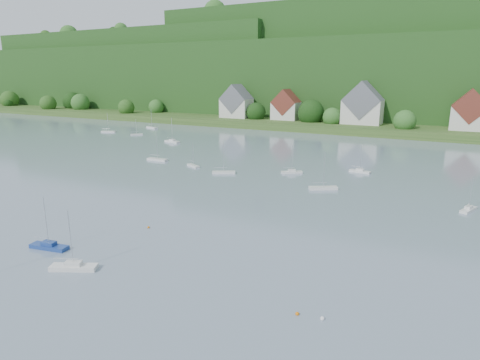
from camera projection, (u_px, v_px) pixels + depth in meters
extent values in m
cube|color=#2E4C1C|center=(355.00, 124.00, 187.75)|extent=(600.00, 60.00, 3.00)
cube|color=#183B12|center=(384.00, 80.00, 247.58)|extent=(620.00, 160.00, 40.00)
cube|color=#183B12|center=(169.00, 74.00, 300.64)|extent=(200.00, 120.00, 52.00)
cube|color=#183B12|center=(402.00, 66.00, 236.83)|extent=(240.00, 130.00, 60.00)
sphere|color=#2E6023|center=(80.00, 103.00, 247.71)|extent=(11.19, 11.19, 11.19)
sphere|color=#2E6023|center=(156.00, 107.00, 227.60)|extent=(8.61, 8.61, 8.61)
sphere|color=#1E4815|center=(126.00, 108.00, 223.32)|extent=(9.03, 9.03, 9.03)
sphere|color=#2E6023|center=(332.00, 117.00, 175.90)|extent=(8.19, 8.19, 8.19)
sphere|color=#2E6023|center=(241.00, 114.00, 198.07)|extent=(6.49, 6.49, 6.49)
sphere|color=#1E4815|center=(10.00, 100.00, 277.76)|extent=(11.94, 11.94, 11.94)
sphere|color=#2E6023|center=(474.00, 118.00, 158.68)|extent=(12.16, 12.16, 12.16)
sphere|color=#2E6023|center=(405.00, 121.00, 159.17)|extent=(8.73, 8.73, 8.73)
sphere|color=black|center=(256.00, 112.00, 194.06)|extent=(9.32, 9.32, 9.32)
sphere|color=black|center=(79.00, 103.00, 256.96)|extent=(9.50, 9.50, 9.50)
sphere|color=black|center=(72.00, 102.00, 257.36)|extent=(11.91, 11.91, 11.91)
sphere|color=#1E4815|center=(48.00, 104.00, 250.46)|extent=(9.91, 9.91, 9.91)
sphere|color=black|center=(9.00, 103.00, 274.65)|extent=(6.16, 6.16, 6.16)
sphere|color=black|center=(311.00, 113.00, 182.28)|extent=(11.92, 11.92, 11.92)
sphere|color=#2E6023|center=(175.00, 27.00, 253.14)|extent=(10.52, 10.52, 10.52)
sphere|color=#2E6023|center=(69.00, 35.00, 305.81)|extent=(13.75, 13.75, 13.75)
sphere|color=#1E4815|center=(251.00, 30.00, 267.06)|extent=(10.29, 10.29, 10.29)
sphere|color=black|center=(123.00, 36.00, 310.00)|extent=(10.31, 10.31, 10.31)
sphere|color=black|center=(114.00, 33.00, 282.13)|extent=(8.14, 8.14, 8.14)
sphere|color=#2E6023|center=(140.00, 37.00, 308.36)|extent=(7.15, 7.15, 7.15)
sphere|color=black|center=(73.00, 38.00, 333.75)|extent=(11.66, 11.66, 11.66)
sphere|color=black|center=(267.00, 28.00, 249.91)|extent=(7.18, 7.18, 7.18)
sphere|color=#2E6023|center=(121.00, 30.00, 264.40)|extent=(8.89, 8.89, 8.89)
sphere|color=#1E4815|center=(46.00, 36.00, 301.45)|extent=(7.77, 7.77, 7.77)
sphere|color=black|center=(116.00, 36.00, 307.84)|extent=(9.97, 9.97, 9.97)
sphere|color=#2E6023|center=(307.00, 8.00, 227.35)|extent=(8.18, 8.18, 8.18)
sphere|color=#1E4815|center=(394.00, 10.00, 241.04)|extent=(12.73, 12.73, 12.73)
sphere|color=#2E6023|center=(312.00, 16.00, 258.22)|extent=(7.07, 7.07, 7.07)
sphere|color=black|center=(375.00, 3.00, 212.05)|extent=(8.21, 8.21, 8.21)
sphere|color=#2E6023|center=(348.00, 10.00, 240.96)|extent=(12.24, 12.24, 12.24)
sphere|color=#2E6023|center=(215.00, 11.00, 246.52)|extent=(13.65, 13.65, 13.65)
sphere|color=#1E4815|center=(316.00, 43.00, 248.85)|extent=(12.01, 12.01, 12.01)
sphere|color=black|center=(381.00, 41.00, 241.16)|extent=(15.72, 15.72, 15.72)
sphere|color=#1E4815|center=(406.00, 41.00, 231.19)|extent=(10.54, 10.54, 10.54)
sphere|color=#1E4815|center=(155.00, 53.00, 348.80)|extent=(8.18, 8.18, 8.18)
sphere|color=black|center=(164.00, 52.00, 333.25)|extent=(8.74, 8.74, 8.74)
sphere|color=black|center=(132.00, 49.00, 321.93)|extent=(15.38, 15.38, 15.38)
cube|color=silver|center=(236.00, 108.00, 199.63)|extent=(14.00, 10.00, 9.00)
cube|color=slate|center=(236.00, 99.00, 198.51)|extent=(14.00, 10.40, 14.00)
cube|color=silver|center=(286.00, 111.00, 190.32)|extent=(12.00, 9.00, 8.00)
cube|color=maroon|center=(286.00, 102.00, 189.32)|extent=(12.00, 9.36, 12.00)
cube|color=silver|center=(362.00, 112.00, 173.59)|extent=(16.00, 11.00, 10.00)
cube|color=slate|center=(363.00, 100.00, 172.34)|extent=(16.00, 11.44, 16.00)
cube|color=silver|center=(469.00, 118.00, 154.14)|extent=(13.00, 10.00, 9.00)
cube|color=maroon|center=(471.00, 106.00, 153.02)|extent=(13.00, 10.40, 13.00)
cube|color=navy|center=(49.00, 247.00, 56.51)|extent=(5.76, 2.49, 0.56)
cube|color=navy|center=(49.00, 243.00, 56.37)|extent=(2.11, 1.41, 0.50)
cylinder|color=silver|center=(46.00, 221.00, 55.57)|extent=(0.10, 0.10, 6.97)
cylinder|color=silver|center=(43.00, 238.00, 56.46)|extent=(3.03, 0.60, 0.08)
cube|color=silver|center=(74.00, 267.00, 50.44)|extent=(5.82, 3.91, 0.57)
cube|color=silver|center=(73.00, 263.00, 50.31)|extent=(2.28, 1.87, 0.50)
cylinder|color=silver|center=(71.00, 238.00, 49.48)|extent=(0.10, 0.10, 7.11)
cylinder|color=silver|center=(66.00, 258.00, 50.17)|extent=(2.85, 1.44, 0.08)
sphere|color=orange|center=(297.00, 315.00, 40.98)|extent=(0.40, 0.40, 0.40)
sphere|color=orange|center=(149.00, 228.00, 64.20)|extent=(0.38, 0.38, 0.38)
sphere|color=white|center=(322.00, 320.00, 40.17)|extent=(0.44, 0.44, 0.44)
cube|color=silver|center=(323.00, 188.00, 85.72)|extent=(5.95, 4.45, 0.59)
cylinder|color=silver|center=(324.00, 169.00, 84.72)|extent=(0.10, 0.10, 7.42)
cylinder|color=silver|center=(319.00, 183.00, 85.37)|extent=(2.85, 1.73, 0.08)
cube|color=silver|center=(172.00, 142.00, 145.20)|extent=(6.68, 3.10, 0.65)
cube|color=silver|center=(172.00, 140.00, 145.06)|extent=(2.47, 1.70, 0.50)
cylinder|color=silver|center=(172.00, 129.00, 144.11)|extent=(0.10, 0.10, 8.06)
cylinder|color=silver|center=(170.00, 138.00, 145.49)|extent=(3.49, 0.81, 0.08)
cube|color=silver|center=(137.00, 134.00, 163.20)|extent=(4.25, 4.32, 0.47)
cylinder|color=silver|center=(136.00, 126.00, 162.40)|extent=(0.10, 0.10, 5.92)
cylinder|color=silver|center=(135.00, 132.00, 162.70)|extent=(1.87, 1.92, 0.08)
cube|color=silver|center=(468.00, 210.00, 72.14)|extent=(2.93, 4.85, 0.47)
cube|color=silver|center=(469.00, 207.00, 72.02)|extent=(1.45, 1.86, 0.50)
cylinder|color=silver|center=(471.00, 193.00, 71.35)|extent=(0.10, 0.10, 5.86)
cylinder|color=silver|center=(468.00, 204.00, 71.41)|extent=(1.01, 2.43, 0.08)
cube|color=silver|center=(193.00, 166.00, 107.01)|extent=(4.73, 3.28, 0.46)
cylinder|color=silver|center=(193.00, 154.00, 106.22)|extent=(0.10, 0.10, 5.81)
cylinder|color=silver|center=(192.00, 161.00, 107.28)|extent=(2.31, 1.24, 0.08)
cube|color=silver|center=(224.00, 172.00, 99.58)|extent=(5.66, 4.01, 0.56)
cylinder|color=silver|center=(224.00, 157.00, 98.64)|extent=(0.10, 0.10, 6.98)
cylinder|color=silver|center=(220.00, 168.00, 99.28)|extent=(2.75, 1.52, 0.08)
cube|color=silver|center=(292.00, 172.00, 99.76)|extent=(5.10, 3.95, 0.51)
cube|color=silver|center=(292.00, 170.00, 99.64)|extent=(2.05, 1.81, 0.50)
cylinder|color=silver|center=(292.00, 158.00, 98.90)|extent=(0.10, 0.10, 6.41)
cylinder|color=silver|center=(289.00, 168.00, 99.41)|extent=(2.42, 1.58, 0.08)
cube|color=silver|center=(109.00, 132.00, 170.84)|extent=(6.12, 3.69, 0.59)
cylinder|color=silver|center=(108.00, 122.00, 169.84)|extent=(0.10, 0.10, 7.40)
cylinder|color=silver|center=(106.00, 129.00, 170.64)|extent=(3.07, 1.25, 0.08)
cube|color=silver|center=(157.00, 160.00, 114.52)|extent=(6.17, 1.93, 0.61)
cylinder|color=silver|center=(157.00, 145.00, 113.49)|extent=(0.10, 0.10, 7.64)
cylinder|color=silver|center=(155.00, 155.00, 114.60)|extent=(3.36, 0.20, 0.08)
cube|color=silver|center=(360.00, 172.00, 100.47)|extent=(5.37, 2.39, 0.52)
cube|color=silver|center=(360.00, 170.00, 100.34)|extent=(1.97, 1.34, 0.50)
cylinder|color=silver|center=(361.00, 158.00, 99.59)|extent=(0.10, 0.10, 6.48)
cylinder|color=silver|center=(357.00, 167.00, 100.64)|extent=(2.82, 0.61, 0.08)
cube|color=silver|center=(152.00, 128.00, 183.71)|extent=(6.56, 3.40, 0.63)
cylinder|color=silver|center=(151.00, 118.00, 182.64)|extent=(0.10, 0.10, 7.90)
cylinder|color=silver|center=(151.00, 125.00, 184.03)|extent=(3.37, 1.01, 0.08)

